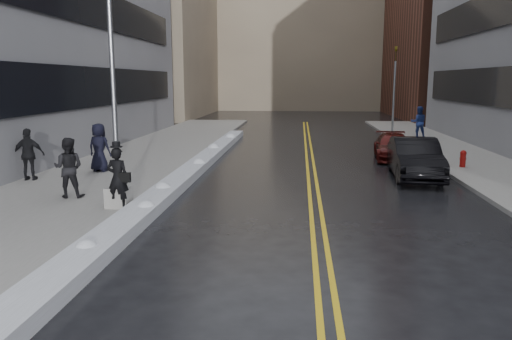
% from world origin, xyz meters
% --- Properties ---
extents(ground, '(160.00, 160.00, 0.00)m').
position_xyz_m(ground, '(0.00, 0.00, 0.00)').
color(ground, black).
rests_on(ground, ground).
extents(sidewalk_west, '(5.50, 50.00, 0.15)m').
position_xyz_m(sidewalk_west, '(-5.75, 10.00, 0.07)').
color(sidewalk_west, gray).
rests_on(sidewalk_west, ground).
extents(sidewalk_east, '(4.00, 50.00, 0.15)m').
position_xyz_m(sidewalk_east, '(10.00, 10.00, 0.07)').
color(sidewalk_east, gray).
rests_on(sidewalk_east, ground).
extents(lane_line_left, '(0.12, 50.00, 0.01)m').
position_xyz_m(lane_line_left, '(2.35, 10.00, 0.00)').
color(lane_line_left, gold).
rests_on(lane_line_left, ground).
extents(lane_line_right, '(0.12, 50.00, 0.01)m').
position_xyz_m(lane_line_right, '(2.65, 10.00, 0.00)').
color(lane_line_right, gold).
rests_on(lane_line_right, ground).
extents(snow_ridge, '(0.90, 30.00, 0.34)m').
position_xyz_m(snow_ridge, '(-2.45, 8.00, 0.17)').
color(snow_ridge, silver).
rests_on(snow_ridge, ground).
extents(building_west_far, '(14.00, 22.00, 18.00)m').
position_xyz_m(building_west_far, '(-15.50, 44.00, 9.00)').
color(building_west_far, gray).
rests_on(building_west_far, ground).
extents(building_far, '(36.00, 16.00, 22.00)m').
position_xyz_m(building_far, '(2.00, 60.00, 11.00)').
color(building_far, gray).
rests_on(building_far, ground).
extents(lamppost, '(0.65, 0.65, 7.62)m').
position_xyz_m(lamppost, '(-3.30, 2.00, 2.53)').
color(lamppost, gray).
rests_on(lamppost, sidewalk_west).
extents(fire_hydrant, '(0.26, 0.26, 0.73)m').
position_xyz_m(fire_hydrant, '(9.00, 10.00, 0.55)').
color(fire_hydrant, maroon).
rests_on(fire_hydrant, sidewalk_east).
extents(traffic_signal, '(0.16, 0.20, 6.00)m').
position_xyz_m(traffic_signal, '(8.50, 24.00, 3.40)').
color(traffic_signal, gray).
rests_on(traffic_signal, sidewalk_east).
extents(pedestrian_fedora, '(0.71, 0.52, 1.81)m').
position_xyz_m(pedestrian_fedora, '(-3.20, 1.74, 1.05)').
color(pedestrian_fedora, black).
rests_on(pedestrian_fedora, sidewalk_west).
extents(pedestrian_b, '(1.01, 0.83, 1.91)m').
position_xyz_m(pedestrian_b, '(-5.30, 3.08, 1.11)').
color(pedestrian_b, black).
rests_on(pedestrian_b, sidewalk_west).
extents(pedestrian_c, '(1.06, 0.79, 1.97)m').
position_xyz_m(pedestrian_c, '(-6.15, 7.62, 1.13)').
color(pedestrian_c, black).
rests_on(pedestrian_c, sidewalk_west).
extents(pedestrian_d, '(1.19, 0.61, 1.94)m').
position_xyz_m(pedestrian_d, '(-8.03, 5.62, 1.12)').
color(pedestrian_d, black).
rests_on(pedestrian_d, sidewalk_west).
extents(pedestrian_east, '(1.03, 0.83, 2.03)m').
position_xyz_m(pedestrian_east, '(9.67, 21.30, 1.17)').
color(pedestrian_east, navy).
rests_on(pedestrian_east, sidewalk_east).
extents(car_black, '(1.99, 4.92, 1.59)m').
position_xyz_m(car_black, '(6.53, 8.01, 0.79)').
color(car_black, black).
rests_on(car_black, ground).
extents(car_maroon, '(2.14, 4.43, 1.24)m').
position_xyz_m(car_maroon, '(6.57, 12.86, 0.62)').
color(car_maroon, '#430C0A').
rests_on(car_maroon, ground).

